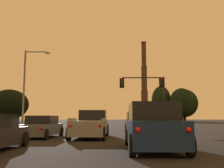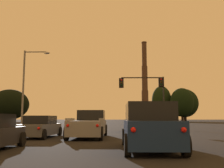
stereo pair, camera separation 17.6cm
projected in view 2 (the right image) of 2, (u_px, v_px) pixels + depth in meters
sedan_left_lane_second at (40, 127)px, 17.32m from camera, size 2.12×4.76×1.43m
suv_right_lane_front at (136, 122)px, 24.46m from camera, size 2.12×4.91×1.86m
suv_right_lane_third at (149, 127)px, 10.52m from camera, size 2.11×4.91×1.86m
pickup_truck_center_lane_second at (89, 125)px, 17.33m from camera, size 2.25×5.53×1.82m
traffic_light_overhead_right at (149, 89)px, 32.41m from camera, size 5.71×0.50×6.39m
street_lamp at (27, 81)px, 28.51m from camera, size 2.88×0.36×8.69m
smokestack at (145, 89)px, 152.75m from camera, size 6.22×6.22×46.62m
treeline_far_right at (162, 101)px, 97.91m from camera, size 7.30×6.57×13.37m
treeline_left_mid at (164, 106)px, 100.25m from camera, size 10.05×9.04×10.39m
treeline_right_mid at (10, 104)px, 93.23m from camera, size 13.49×12.14×11.60m
treeline_center_right at (185, 103)px, 96.67m from camera, size 9.95×8.95×12.06m
treeline_center_left at (182, 102)px, 92.65m from camera, size 8.40×7.56×11.98m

